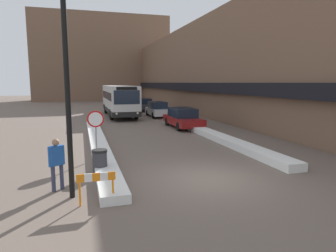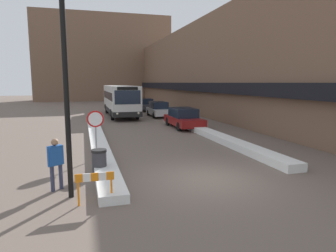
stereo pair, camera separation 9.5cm
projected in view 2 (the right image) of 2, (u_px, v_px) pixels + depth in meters
name	position (u px, v px, depth m)	size (l,w,h in m)	color
ground_plane	(209.00, 179.00, 10.98)	(160.00, 160.00, 0.00)	#66564C
building_row_right	(206.00, 70.00, 35.81)	(5.50, 60.00, 10.08)	brown
building_backdrop_far	(103.00, 59.00, 59.97)	(26.00, 8.00, 16.49)	brown
snow_bank_left	(98.00, 143.00, 16.86)	(0.90, 17.43, 0.29)	silver
snow_bank_right	(211.00, 134.00, 19.45)	(0.90, 16.41, 0.37)	silver
city_bus	(120.00, 100.00, 31.53)	(2.65, 10.91, 3.18)	silver
parked_car_front	(183.00, 118.00, 23.48)	(1.93, 4.89, 1.53)	maroon
parked_car_middle	(159.00, 109.00, 31.07)	(1.81, 4.38, 1.55)	silver
parked_car_back	(145.00, 105.00, 37.57)	(1.80, 4.36, 1.53)	#38383D
stop_sign	(96.00, 124.00, 13.65)	(0.76, 0.08, 2.25)	gray
street_lamp	(74.00, 53.00, 8.70)	(1.46, 0.36, 7.17)	black
pedestrian	(56.00, 159.00, 9.72)	(0.50, 0.44, 1.73)	#333851
trash_bin	(99.00, 161.00, 11.60)	(0.59, 0.59, 0.95)	#38383D
construction_barricade	(95.00, 182.00, 8.62)	(1.10, 0.06, 0.94)	orange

